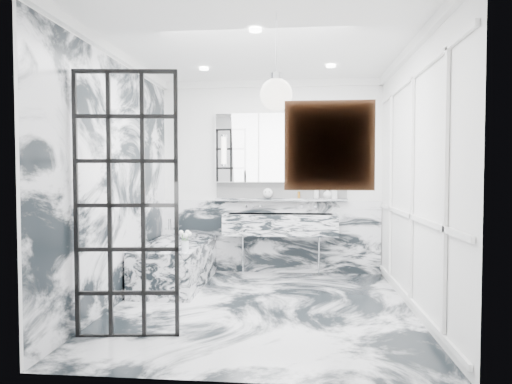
# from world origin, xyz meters

# --- Properties ---
(floor) EXTENTS (3.60, 3.60, 0.00)m
(floor) POSITION_xyz_m (0.00, 0.00, 0.00)
(floor) COLOR silver
(floor) RESTS_ON ground
(ceiling) EXTENTS (3.60, 3.60, 0.00)m
(ceiling) POSITION_xyz_m (0.00, 0.00, 2.80)
(ceiling) COLOR white
(ceiling) RESTS_ON wall_back
(wall_back) EXTENTS (3.60, 0.00, 3.60)m
(wall_back) POSITION_xyz_m (0.00, 1.80, 1.40)
(wall_back) COLOR white
(wall_back) RESTS_ON floor
(wall_front) EXTENTS (3.60, 0.00, 3.60)m
(wall_front) POSITION_xyz_m (0.00, -1.80, 1.40)
(wall_front) COLOR white
(wall_front) RESTS_ON floor
(wall_left) EXTENTS (0.00, 3.60, 3.60)m
(wall_left) POSITION_xyz_m (-1.60, 0.00, 1.40)
(wall_left) COLOR white
(wall_left) RESTS_ON floor
(wall_right) EXTENTS (0.00, 3.60, 3.60)m
(wall_right) POSITION_xyz_m (1.60, 0.00, 1.40)
(wall_right) COLOR white
(wall_right) RESTS_ON floor
(marble_clad_back) EXTENTS (3.18, 0.05, 1.05)m
(marble_clad_back) POSITION_xyz_m (0.00, 1.78, 0.53)
(marble_clad_back) COLOR silver
(marble_clad_back) RESTS_ON floor
(marble_clad_left) EXTENTS (0.02, 3.56, 2.68)m
(marble_clad_left) POSITION_xyz_m (-1.59, 0.00, 1.34)
(marble_clad_left) COLOR silver
(marble_clad_left) RESTS_ON floor
(panel_molding) EXTENTS (0.03, 3.40, 2.30)m
(panel_molding) POSITION_xyz_m (1.58, 0.00, 1.30)
(panel_molding) COLOR white
(panel_molding) RESTS_ON floor
(soap_bottle_a) EXTENTS (0.10, 0.10, 0.21)m
(soap_bottle_a) POSITION_xyz_m (0.66, 1.71, 1.19)
(soap_bottle_a) COLOR #8C5919
(soap_bottle_a) RESTS_ON ledge
(soap_bottle_b) EXTENTS (0.10, 0.10, 0.18)m
(soap_bottle_b) POSITION_xyz_m (0.91, 1.71, 1.18)
(soap_bottle_b) COLOR #4C4C51
(soap_bottle_b) RESTS_ON ledge
(soap_bottle_c) EXTENTS (0.15, 0.15, 0.15)m
(soap_bottle_c) POSITION_xyz_m (0.82, 1.71, 1.17)
(soap_bottle_c) COLOR silver
(soap_bottle_c) RESTS_ON ledge
(face_pot) EXTENTS (0.14, 0.14, 0.14)m
(face_pot) POSITION_xyz_m (-0.04, 1.71, 1.17)
(face_pot) COLOR white
(face_pot) RESTS_ON ledge
(amber_bottle) EXTENTS (0.04, 0.04, 0.10)m
(amber_bottle) POSITION_xyz_m (0.41, 1.71, 1.14)
(amber_bottle) COLOR #8C5919
(amber_bottle) RESTS_ON ledge
(flower_vase) EXTENTS (0.08, 0.08, 0.12)m
(flower_vase) POSITION_xyz_m (-0.90, 0.27, 0.61)
(flower_vase) COLOR silver
(flower_vase) RESTS_ON bathtub
(crittall_door) EXTENTS (0.88, 0.14, 2.34)m
(crittall_door) POSITION_xyz_m (-1.10, -1.00, 1.17)
(crittall_door) COLOR black
(crittall_door) RESTS_ON floor
(artwork) EXTENTS (0.50, 0.05, 0.50)m
(artwork) POSITION_xyz_m (0.61, -1.76, 1.64)
(artwork) COLOR #BB3F13
(artwork) RESTS_ON wall_front
(pendant_light) EXTENTS (0.26, 0.26, 0.26)m
(pendant_light) POSITION_xyz_m (0.22, -1.15, 2.09)
(pendant_light) COLOR white
(pendant_light) RESTS_ON ceiling
(trough_sink) EXTENTS (1.60, 0.45, 0.30)m
(trough_sink) POSITION_xyz_m (0.15, 1.55, 0.73)
(trough_sink) COLOR silver
(trough_sink) RESTS_ON wall_back
(ledge) EXTENTS (1.90, 0.14, 0.04)m
(ledge) POSITION_xyz_m (0.15, 1.72, 1.07)
(ledge) COLOR silver
(ledge) RESTS_ON wall_back
(subway_tile) EXTENTS (1.90, 0.03, 0.23)m
(subway_tile) POSITION_xyz_m (0.15, 1.78, 1.21)
(subway_tile) COLOR white
(subway_tile) RESTS_ON wall_back
(mirror_cabinet) EXTENTS (1.90, 0.16, 1.00)m
(mirror_cabinet) POSITION_xyz_m (0.15, 1.73, 1.82)
(mirror_cabinet) COLOR white
(mirror_cabinet) RESTS_ON wall_back
(sconce_left) EXTENTS (0.07, 0.07, 0.40)m
(sconce_left) POSITION_xyz_m (-0.67, 1.63, 1.78)
(sconce_left) COLOR white
(sconce_left) RESTS_ON mirror_cabinet
(sconce_right) EXTENTS (0.07, 0.07, 0.40)m
(sconce_right) POSITION_xyz_m (0.97, 1.63, 1.78)
(sconce_right) COLOR white
(sconce_right) RESTS_ON mirror_cabinet
(bathtub) EXTENTS (0.75, 1.65, 0.55)m
(bathtub) POSITION_xyz_m (-1.18, 0.90, 0.28)
(bathtub) COLOR silver
(bathtub) RESTS_ON floor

